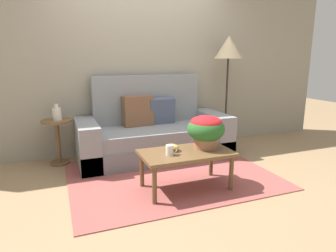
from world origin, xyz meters
name	(u,v)px	position (x,y,z in m)	size (l,w,h in m)	color
ground_plane	(173,177)	(0.00, 0.00, 0.00)	(14.00, 14.00, 0.00)	#997A56
wall_back	(140,57)	(0.00, 1.28, 1.37)	(6.40, 0.12, 2.74)	gray
area_rug	(171,175)	(0.00, 0.07, 0.01)	(2.32, 1.77, 0.01)	#994C47
couch	(153,134)	(0.03, 0.82, 0.32)	(2.06, 0.87, 1.12)	slate
coffee_table	(186,156)	(0.01, -0.33, 0.36)	(0.94, 0.53, 0.41)	brown
side_table	(58,134)	(-1.21, 0.96, 0.41)	(0.38, 0.38, 0.59)	brown
floor_lamp	(228,54)	(1.26, 0.92, 1.41)	(0.42, 0.42, 1.68)	#2D2823
potted_plant	(206,129)	(0.26, -0.28, 0.62)	(0.40, 0.40, 0.35)	#A36B4C
coffee_mug	(170,150)	(-0.18, -0.37, 0.46)	(0.12, 0.08, 0.10)	white
snack_bowl	(172,147)	(-0.11, -0.25, 0.45)	(0.15, 0.15, 0.07)	gold
table_vase	(57,114)	(-1.20, 0.95, 0.67)	(0.11, 0.11, 0.21)	silver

